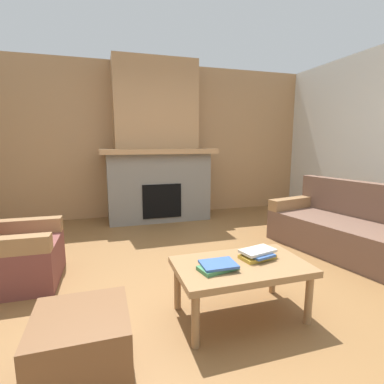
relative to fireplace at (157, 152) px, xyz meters
The scene contains 9 objects.
ground 2.87m from the fireplace, 90.00° to the right, with size 9.00×9.00×0.00m, color brown.
wall_back_wood_panel 0.42m from the fireplace, 90.00° to the left, with size 6.00×0.12×2.70m, color tan.
fireplace is the anchor object (origin of this frame).
couch 3.14m from the fireplace, 50.31° to the right, with size 1.19×1.93×0.85m.
armchair 2.84m from the fireplace, 131.47° to the right, with size 0.78×0.78×0.85m.
coffee_table 3.24m from the fireplace, 88.88° to the right, with size 1.00×0.60×0.43m.
ottoman 3.74m from the fireplace, 107.22° to the right, with size 0.52×0.52×0.40m, color brown.
book_stack_near_edge 3.27m from the fireplace, 92.61° to the right, with size 0.31×0.21×0.05m.
book_stack_center 3.18m from the fireplace, 85.71° to the right, with size 0.31×0.25×0.07m.
Camera 1 is at (-0.91, -2.42, 1.34)m, focal length 27.40 mm.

